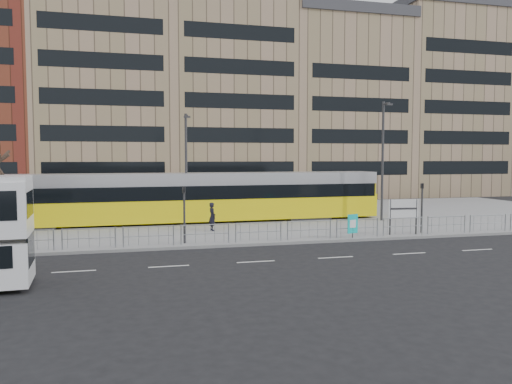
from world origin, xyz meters
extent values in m
plane|color=black|center=(0.00, 0.00, 0.00)|extent=(120.00, 120.00, 0.00)
cube|color=gray|center=(0.00, 12.00, 0.07)|extent=(64.00, 24.00, 0.15)
cube|color=gray|center=(0.00, 0.05, 0.07)|extent=(64.00, 0.25, 0.17)
cube|color=#987C62|center=(-10.00, 34.00, 11.00)|extent=(14.00, 16.00, 22.00)
cube|color=#38383D|center=(-10.00, 34.00, 22.60)|extent=(14.40, 16.40, 1.20)
cube|color=#987C62|center=(4.00, 34.00, 12.00)|extent=(14.00, 16.00, 24.00)
cube|color=#987C62|center=(18.00, 34.00, 10.50)|extent=(14.00, 16.00, 21.00)
cube|color=#38383D|center=(18.00, 34.00, 21.60)|extent=(14.40, 16.40, 1.20)
cube|color=#987C62|center=(32.00, 34.00, 11.50)|extent=(14.00, 16.00, 23.00)
cube|color=#38383D|center=(32.00, 34.00, 23.60)|extent=(14.40, 16.40, 1.20)
cylinder|color=#94979C|center=(2.00, 0.50, 1.20)|extent=(32.00, 0.05, 0.05)
cylinder|color=#94979C|center=(2.00, 0.50, 0.70)|extent=(32.00, 0.04, 0.04)
cube|color=white|center=(1.00, -4.00, 0.01)|extent=(62.00, 0.12, 0.01)
cube|color=yellow|center=(-4.27, 9.72, 1.18)|extent=(30.35, 3.64, 1.73)
cube|color=black|center=(-4.27, 9.72, 2.37)|extent=(29.92, 3.67, 0.97)
cube|color=#AEAEB3|center=(-4.27, 9.72, 3.29)|extent=(30.34, 3.41, 0.87)
cube|color=yellow|center=(10.22, 10.09, 1.88)|extent=(1.36, 2.47, 2.81)
cylinder|color=#2D2D30|center=(-4.27, 9.72, 1.99)|extent=(2.64, 2.64, 3.25)
cube|color=#2D2D30|center=(5.46, 9.96, 0.42)|extent=(3.31, 2.81, 0.54)
cube|color=#2D2D30|center=(-14.00, 9.47, 0.42)|extent=(3.31, 2.81, 0.54)
cylinder|color=#2D2D30|center=(7.65, 0.89, 1.22)|extent=(0.09, 0.09, 2.15)
cylinder|color=#2D2D30|center=(9.33, 0.71, 1.22)|extent=(0.09, 0.09, 2.15)
cube|color=white|center=(8.49, 0.80, 1.74)|extent=(1.87, 0.26, 1.12)
cylinder|color=#2D2D30|center=(4.96, 0.40, 0.52)|extent=(0.06, 0.06, 0.74)
cube|color=#0DC0BD|center=(4.96, 0.40, 0.98)|extent=(0.72, 0.27, 1.11)
cube|color=white|center=(4.96, 0.37, 0.98)|extent=(0.44, 0.14, 0.46)
imported|color=black|center=(-2.52, 5.27, 1.06)|extent=(0.55, 0.73, 1.81)
cylinder|color=#2D2D30|center=(-4.76, 1.00, 1.65)|extent=(0.12, 0.12, 3.00)
imported|color=#2D2D30|center=(-4.76, 1.00, 2.75)|extent=(0.20, 0.23, 1.00)
cylinder|color=#2D2D30|center=(10.00, 1.19, 1.65)|extent=(0.12, 0.12, 3.00)
imported|color=#2D2D30|center=(10.00, 1.19, 2.75)|extent=(0.18, 0.21, 1.00)
cylinder|color=#2D2D30|center=(-3.71, 9.32, 4.04)|extent=(0.18, 0.18, 7.78)
cylinder|color=#2D2D30|center=(-3.71, 8.92, 7.73)|extent=(0.14, 0.90, 0.14)
cube|color=#2D2D30|center=(-3.71, 8.47, 7.63)|extent=(0.45, 0.20, 0.12)
cylinder|color=#2D2D30|center=(10.58, 7.33, 4.55)|extent=(0.18, 0.18, 8.80)
cylinder|color=#2D2D30|center=(10.58, 6.93, 8.75)|extent=(0.14, 0.90, 0.14)
cube|color=#2D2D30|center=(10.58, 6.48, 8.65)|extent=(0.45, 0.20, 0.12)
camera|label=1|loc=(-7.65, -26.19, 4.86)|focal=35.00mm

